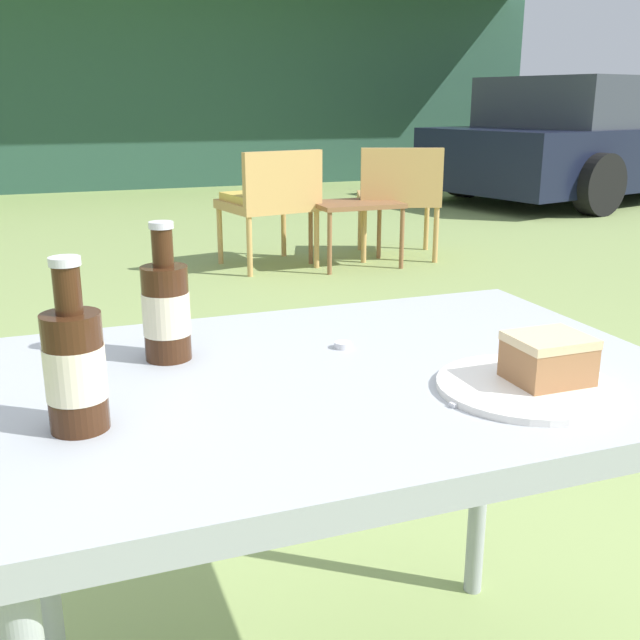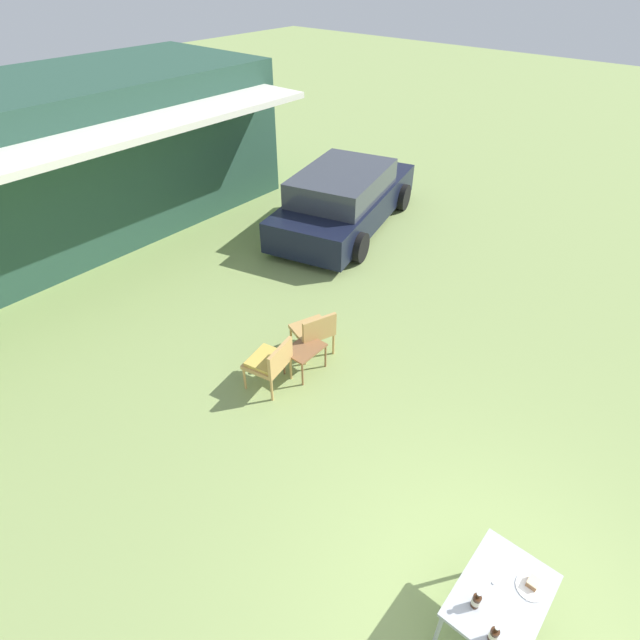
{
  "view_description": "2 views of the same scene",
  "coord_description": "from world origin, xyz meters",
  "px_view_note": "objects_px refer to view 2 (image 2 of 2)",
  "views": [
    {
      "loc": [
        -0.39,
        -0.96,
        1.09
      ],
      "look_at": [
        0.0,
        0.1,
        0.76
      ],
      "focal_mm": 42.0,
      "sensor_mm": 36.0,
      "label": 1
    },
    {
      "loc": [
        -2.5,
        -0.08,
        5.13
      ],
      "look_at": [
        1.76,
        3.51,
        0.9
      ],
      "focal_mm": 28.0,
      "sensor_mm": 36.0,
      "label": 2
    }
  ],
  "objects_px": {
    "cola_bottle_far": "(494,635)",
    "wicker_chair_plain": "(314,330)",
    "cake_on_plate": "(532,585)",
    "patio_table": "(501,598)",
    "cola_bottle_near": "(476,601)",
    "wicker_chair_cushioned": "(270,361)",
    "parked_car": "(345,199)",
    "garden_side_table": "(305,351)"
  },
  "relations": [
    {
      "from": "wicker_chair_plain",
      "to": "cola_bottle_near",
      "type": "bearing_deg",
      "value": 79.19
    },
    {
      "from": "wicker_chair_cushioned",
      "to": "cola_bottle_near",
      "type": "bearing_deg",
      "value": 60.19
    },
    {
      "from": "parked_car",
      "to": "cola_bottle_near",
      "type": "height_order",
      "value": "parked_car"
    },
    {
      "from": "cola_bottle_near",
      "to": "cola_bottle_far",
      "type": "relative_size",
      "value": 1.0
    },
    {
      "from": "wicker_chair_cushioned",
      "to": "cola_bottle_near",
      "type": "height_order",
      "value": "cola_bottle_near"
    },
    {
      "from": "cake_on_plate",
      "to": "cola_bottle_far",
      "type": "bearing_deg",
      "value": 172.1
    },
    {
      "from": "wicker_chair_cushioned",
      "to": "cake_on_plate",
      "type": "bearing_deg",
      "value": 67.72
    },
    {
      "from": "patio_table",
      "to": "garden_side_table",
      "type": "bearing_deg",
      "value": 66.69
    },
    {
      "from": "patio_table",
      "to": "cola_bottle_far",
      "type": "bearing_deg",
      "value": -168.34
    },
    {
      "from": "cola_bottle_near",
      "to": "cola_bottle_far",
      "type": "bearing_deg",
      "value": -123.0
    },
    {
      "from": "wicker_chair_plain",
      "to": "cake_on_plate",
      "type": "xyz_separation_m",
      "value": [
        -1.73,
        -3.95,
        0.27
      ]
    },
    {
      "from": "garden_side_table",
      "to": "cola_bottle_far",
      "type": "relative_size",
      "value": 2.66
    },
    {
      "from": "wicker_chair_plain",
      "to": "patio_table",
      "type": "height_order",
      "value": "wicker_chair_plain"
    },
    {
      "from": "patio_table",
      "to": "cake_on_plate",
      "type": "distance_m",
      "value": 0.29
    },
    {
      "from": "garden_side_table",
      "to": "patio_table",
      "type": "bearing_deg",
      "value": -113.31
    },
    {
      "from": "garden_side_table",
      "to": "cola_bottle_far",
      "type": "distance_m",
      "value": 4.22
    },
    {
      "from": "wicker_chair_cushioned",
      "to": "patio_table",
      "type": "bearing_deg",
      "value": 64.08
    },
    {
      "from": "cake_on_plate",
      "to": "cola_bottle_far",
      "type": "height_order",
      "value": "cola_bottle_far"
    },
    {
      "from": "wicker_chair_plain",
      "to": "cake_on_plate",
      "type": "height_order",
      "value": "same"
    },
    {
      "from": "parked_car",
      "to": "cola_bottle_near",
      "type": "relative_size",
      "value": 21.96
    },
    {
      "from": "parked_car",
      "to": "cola_bottle_far",
      "type": "relative_size",
      "value": 21.96
    },
    {
      "from": "cake_on_plate",
      "to": "cola_bottle_near",
      "type": "distance_m",
      "value": 0.55
    },
    {
      "from": "garden_side_table",
      "to": "patio_table",
      "type": "distance_m",
      "value": 3.98
    },
    {
      "from": "parked_car",
      "to": "patio_table",
      "type": "relative_size",
      "value": 4.74
    },
    {
      "from": "parked_car",
      "to": "cola_bottle_far",
      "type": "bearing_deg",
      "value": -148.64
    },
    {
      "from": "cola_bottle_far",
      "to": "cola_bottle_near",
      "type": "bearing_deg",
      "value": 57.0
    },
    {
      "from": "wicker_chair_plain",
      "to": "garden_side_table",
      "type": "distance_m",
      "value": 0.42
    },
    {
      "from": "wicker_chair_cushioned",
      "to": "wicker_chair_plain",
      "type": "bearing_deg",
      "value": 168.08
    },
    {
      "from": "wicker_chair_cushioned",
      "to": "cola_bottle_far",
      "type": "bearing_deg",
      "value": 59.31
    },
    {
      "from": "garden_side_table",
      "to": "cake_on_plate",
      "type": "height_order",
      "value": "cake_on_plate"
    },
    {
      "from": "cola_bottle_far",
      "to": "wicker_chair_plain",
      "type": "bearing_deg",
      "value": 58.89
    },
    {
      "from": "cake_on_plate",
      "to": "cola_bottle_near",
      "type": "xyz_separation_m",
      "value": [
        -0.46,
        0.3,
        0.06
      ]
    },
    {
      "from": "garden_side_table",
      "to": "cola_bottle_far",
      "type": "height_order",
      "value": "cola_bottle_far"
    },
    {
      "from": "parked_car",
      "to": "garden_side_table",
      "type": "height_order",
      "value": "parked_car"
    },
    {
      "from": "patio_table",
      "to": "cola_bottle_near",
      "type": "distance_m",
      "value": 0.31
    },
    {
      "from": "parked_car",
      "to": "cola_bottle_far",
      "type": "distance_m",
      "value": 8.72
    },
    {
      "from": "cake_on_plate",
      "to": "garden_side_table",
      "type": "bearing_deg",
      "value": 70.5
    },
    {
      "from": "cola_bottle_near",
      "to": "wicker_chair_cushioned",
      "type": "bearing_deg",
      "value": 71.03
    },
    {
      "from": "wicker_chair_plain",
      "to": "garden_side_table",
      "type": "height_order",
      "value": "wicker_chair_plain"
    },
    {
      "from": "cola_bottle_near",
      "to": "wicker_chair_plain",
      "type": "bearing_deg",
      "value": 59.01
    },
    {
      "from": "patio_table",
      "to": "cola_bottle_near",
      "type": "xyz_separation_m",
      "value": [
        -0.23,
        0.14,
        0.15
      ]
    },
    {
      "from": "wicker_chair_cushioned",
      "to": "garden_side_table",
      "type": "relative_size",
      "value": 1.38
    }
  ]
}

